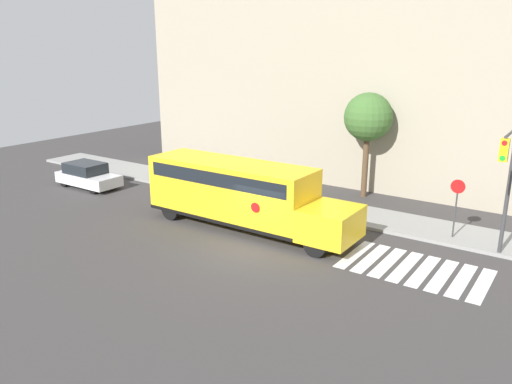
{
  "coord_description": "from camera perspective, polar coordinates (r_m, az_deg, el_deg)",
  "views": [
    {
      "loc": [
        11.28,
        -15.96,
        8.26
      ],
      "look_at": [
        -1.37,
        2.46,
        1.7
      ],
      "focal_mm": 35.0,
      "sensor_mm": 36.0,
      "label": 1
    }
  ],
  "objects": [
    {
      "name": "sidewalk_strip",
      "position": [
        26.44,
        7.43,
        -1.81
      ],
      "size": [
        44.0,
        3.0,
        0.15
      ],
      "color": "gray",
      "rests_on": "ground"
    },
    {
      "name": "ground_plane",
      "position": [
        21.22,
        -0.72,
        -6.54
      ],
      "size": [
        60.0,
        60.0,
        0.0
      ],
      "primitive_type": "plane",
      "color": "#3A3838"
    },
    {
      "name": "parked_car",
      "position": [
        31.84,
        -18.68,
        1.82
      ],
      "size": [
        4.14,
        1.79,
        1.49
      ],
      "color": "silver",
      "rests_on": "ground"
    },
    {
      "name": "traffic_light",
      "position": [
        20.96,
        26.82,
        1.86
      ],
      "size": [
        0.28,
        2.86,
        5.55
      ],
      "color": "#38383A",
      "rests_on": "ground"
    },
    {
      "name": "building_backdrop",
      "position": [
        31.12,
        13.53,
        13.02
      ],
      "size": [
        32.0,
        4.0,
        13.36
      ],
      "color": "#9E937F",
      "rests_on": "ground"
    },
    {
      "name": "school_bus",
      "position": [
        23.2,
        -1.87,
        0.08
      ],
      "size": [
        10.41,
        2.57,
        3.08
      ],
      "color": "yellow",
      "rests_on": "ground"
    },
    {
      "name": "stop_sign",
      "position": [
        23.23,
        21.92,
        -1.05
      ],
      "size": [
        0.61,
        0.1,
        2.78
      ],
      "color": "#38383A",
      "rests_on": "ground"
    },
    {
      "name": "tree_near_sidewalk",
      "position": [
        28.19,
        12.7,
        8.25
      ],
      "size": [
        2.65,
        2.65,
        5.85
      ],
      "color": "brown",
      "rests_on": "ground"
    },
    {
      "name": "crosswalk_stripes",
      "position": [
        20.37,
        17.63,
        -8.36
      ],
      "size": [
        5.4,
        3.2,
        0.01
      ],
      "color": "white",
      "rests_on": "ground"
    }
  ]
}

